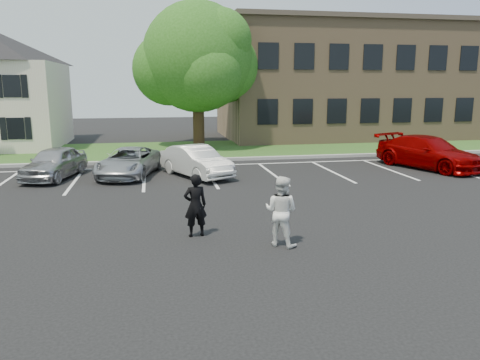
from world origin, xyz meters
name	(u,v)px	position (x,y,z in m)	size (l,w,h in m)	color
ground_plane	(247,233)	(0.00, 0.00, 0.00)	(90.00, 90.00, 0.00)	black
curb	(200,160)	(0.00, 12.00, 0.07)	(40.00, 0.30, 0.15)	gray
grass_strip	(193,150)	(0.00, 16.00, 0.04)	(44.00, 8.00, 0.08)	#225118
stall_lines	(238,171)	(1.40, 8.95, 0.01)	(34.00, 5.36, 0.01)	silver
office_building	(370,81)	(14.00, 21.99, 4.16)	(22.40, 10.40, 8.30)	#957857
tree	(199,60)	(0.56, 17.34, 5.35)	(7.80, 7.20, 8.80)	black
man_black_suit	(195,205)	(-1.37, -0.01, 0.83)	(0.61, 0.40, 1.67)	black
man_white_shirt	(281,211)	(0.62, -1.10, 0.87)	(0.85, 0.66, 1.75)	white
car_silver_west	(54,163)	(-6.50, 8.78, 0.67)	(1.58, 3.92, 1.34)	#A3A3A8
car_silver_minivan	(129,162)	(-3.44, 8.74, 0.61)	(2.02, 4.38, 1.22)	#A6A8AD
car_white_sedan	(196,161)	(-0.59, 8.05, 0.66)	(1.41, 4.03, 1.33)	silver
car_red_compact	(428,152)	(10.39, 8.02, 0.76)	(2.12, 5.21, 1.51)	#7C0000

